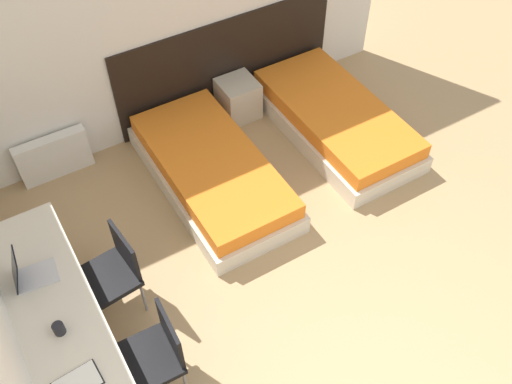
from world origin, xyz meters
name	(u,v)px	position (x,y,z in m)	size (l,w,h in m)	color
wall_back	(159,14)	(0.00, 3.97, 1.35)	(5.32, 0.05, 2.70)	white
headboard_panel	(227,64)	(0.68, 3.93, 0.54)	(2.58, 0.03, 1.09)	black
bed_near_window	(213,172)	(-0.07, 2.89, 0.18)	(0.98, 2.01, 0.38)	beige
bed_near_door	(335,120)	(1.43, 2.89, 0.18)	(0.98, 2.01, 0.38)	beige
nightstand	(238,99)	(0.68, 3.70, 0.22)	(0.40, 0.40, 0.45)	beige
radiator	(54,157)	(-1.36, 3.85, 0.24)	(0.72, 0.12, 0.48)	silver
desk	(65,334)	(-1.87, 1.69, 0.59)	(0.57, 2.23, 0.74)	beige
chair_near_laptop	(112,271)	(-1.38, 2.10, 0.47)	(0.49, 0.49, 0.83)	black
chair_near_notebook	(154,353)	(-1.38, 1.28, 0.47)	(0.46, 0.46, 0.83)	black
laptop	(29,274)	(-1.94, 2.15, 0.80)	(0.33, 0.25, 0.31)	silver
open_notebook	(78,383)	(-1.91, 1.21, 0.75)	(0.31, 0.21, 0.02)	black
mug	(59,329)	(-1.89, 1.62, 0.79)	(0.08, 0.08, 0.09)	black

